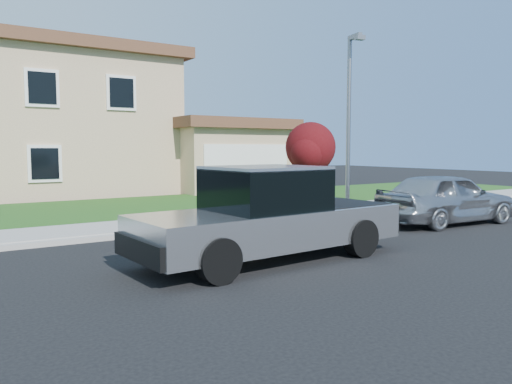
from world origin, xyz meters
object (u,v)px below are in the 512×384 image
woman (269,204)px  ornamental_tree (311,150)px  trash_bin (272,198)px  sedan (446,198)px  pickup_truck (270,216)px  street_lamp (350,115)px

woman → ornamental_tree: bearing=-155.6°
trash_bin → ornamental_tree: bearing=59.1°
sedan → trash_bin: sedan is taller
sedan → ornamental_tree: 7.45m
woman → trash_bin: bearing=-146.2°
sedan → trash_bin: 5.10m
pickup_truck → street_lamp: bearing=29.7°
pickup_truck → ornamental_tree: 11.55m
woman → ornamental_tree: (6.58, 6.40, 1.30)m
pickup_truck → trash_bin: size_ratio=5.10×
trash_bin → street_lamp: street_lamp is taller
pickup_truck → ornamental_tree: bearing=43.0°
ornamental_tree → trash_bin: 6.68m
woman → pickup_truck: bearing=35.8°
ornamental_tree → street_lamp: bearing=-115.9°
sedan → woman: bearing=85.5°
sedan → ornamental_tree: size_ratio=1.39×
woman → sedan: size_ratio=0.40×
pickup_truck → woman: bearing=52.1°
street_lamp → trash_bin: bearing=-176.5°
ornamental_tree → sedan: bearing=-96.9°
sedan → street_lamp: 3.88m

